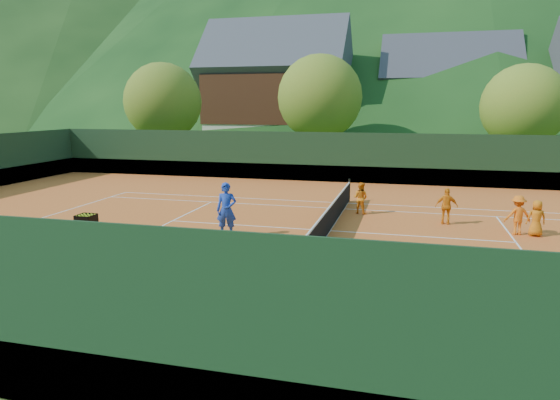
% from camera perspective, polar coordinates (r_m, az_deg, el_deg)
% --- Properties ---
extents(ground, '(400.00, 400.00, 0.00)m').
position_cam_1_polar(ground, '(18.68, 5.69, -3.58)').
color(ground, '#2D5219').
rests_on(ground, ground).
extents(clay_court, '(40.00, 24.00, 0.02)m').
position_cam_1_polar(clay_court, '(18.67, 5.69, -3.55)').
color(clay_court, '#C3571F').
rests_on(clay_court, ground).
extents(coach, '(0.79, 0.60, 1.94)m').
position_cam_1_polar(coach, '(17.67, -6.14, -1.12)').
color(coach, '#1938A6').
rests_on(coach, clay_court).
extents(student_a, '(0.79, 0.70, 1.35)m').
position_cam_1_polar(student_a, '(21.68, 9.19, 0.23)').
color(student_a, orange).
rests_on(student_a, clay_court).
extents(student_b, '(0.85, 0.39, 1.43)m').
position_cam_1_polar(student_b, '(20.51, 18.51, -0.68)').
color(student_b, orange).
rests_on(student_b, clay_court).
extents(student_c, '(0.67, 0.46, 1.30)m').
position_cam_1_polar(student_c, '(19.89, 27.25, -1.87)').
color(student_c, '#CB6B12').
rests_on(student_c, clay_court).
extents(student_d, '(1.02, 0.73, 1.43)m').
position_cam_1_polar(student_d, '(19.83, 25.53, -1.57)').
color(student_d, orange).
rests_on(student_d, clay_court).
extents(tennis_ball_0, '(0.07, 0.07, 0.07)m').
position_cam_1_polar(tennis_ball_0, '(9.89, 22.84, -17.58)').
color(tennis_ball_0, '#BBD323').
rests_on(tennis_ball_0, clay_court).
extents(tennis_ball_1, '(0.07, 0.07, 0.07)m').
position_cam_1_polar(tennis_ball_1, '(12.62, 5.93, -10.47)').
color(tennis_ball_1, '#BBD323').
rests_on(tennis_ball_1, clay_court).
extents(tennis_ball_4, '(0.07, 0.07, 0.07)m').
position_cam_1_polar(tennis_ball_4, '(14.26, 16.48, -8.34)').
color(tennis_ball_4, '#BBD323').
rests_on(tennis_ball_4, clay_court).
extents(tennis_ball_5, '(0.07, 0.07, 0.07)m').
position_cam_1_polar(tennis_ball_5, '(13.08, -14.78, -10.00)').
color(tennis_ball_5, '#BBD323').
rests_on(tennis_ball_5, clay_court).
extents(tennis_ball_6, '(0.07, 0.07, 0.07)m').
position_cam_1_polar(tennis_ball_6, '(10.05, 8.87, -16.34)').
color(tennis_ball_6, '#BBD323').
rests_on(tennis_ball_6, clay_court).
extents(tennis_ball_7, '(0.07, 0.07, 0.07)m').
position_cam_1_polar(tennis_ball_7, '(19.30, -21.59, -3.66)').
color(tennis_ball_7, '#BBD323').
rests_on(tennis_ball_7, clay_court).
extents(tennis_ball_8, '(0.07, 0.07, 0.07)m').
position_cam_1_polar(tennis_ball_8, '(19.43, -19.82, -3.45)').
color(tennis_ball_8, '#BBD323').
rests_on(tennis_ball_8, clay_court).
extents(tennis_ball_9, '(0.07, 0.07, 0.07)m').
position_cam_1_polar(tennis_ball_9, '(17.81, -21.60, -4.83)').
color(tennis_ball_9, '#BBD323').
rests_on(tennis_ball_9, clay_court).
extents(tennis_ball_10, '(0.07, 0.07, 0.07)m').
position_cam_1_polar(tennis_ball_10, '(15.29, 1.31, -6.58)').
color(tennis_ball_10, '#BBD323').
rests_on(tennis_ball_10, clay_court).
extents(tennis_ball_11, '(0.07, 0.07, 0.07)m').
position_cam_1_polar(tennis_ball_11, '(13.74, -5.22, -8.65)').
color(tennis_ball_11, '#BBD323').
rests_on(tennis_ball_11, clay_court).
extents(tennis_ball_12, '(0.07, 0.07, 0.07)m').
position_cam_1_polar(tennis_ball_12, '(16.47, 24.05, -6.26)').
color(tennis_ball_12, '#BBD323').
rests_on(tennis_ball_12, clay_court).
extents(tennis_ball_13, '(0.07, 0.07, 0.07)m').
position_cam_1_polar(tennis_ball_13, '(16.53, -0.95, -5.23)').
color(tennis_ball_13, '#BBD323').
rests_on(tennis_ball_13, clay_court).
extents(tennis_ball_14, '(0.07, 0.07, 0.07)m').
position_cam_1_polar(tennis_ball_14, '(9.81, 14.91, -17.32)').
color(tennis_ball_14, '#BBD323').
rests_on(tennis_ball_14, clay_court).
extents(tennis_ball_15, '(0.07, 0.07, 0.07)m').
position_cam_1_polar(tennis_ball_15, '(10.23, 0.41, -15.69)').
color(tennis_ball_15, '#BBD323').
rests_on(tennis_ball_15, clay_court).
extents(tennis_ball_16, '(0.07, 0.07, 0.07)m').
position_cam_1_polar(tennis_ball_16, '(18.85, -23.75, -4.15)').
color(tennis_ball_16, '#BBD323').
rests_on(tennis_ball_16, clay_court).
extents(tennis_ball_17, '(0.07, 0.07, 0.07)m').
position_cam_1_polar(tennis_ball_17, '(12.16, -6.44, -11.32)').
color(tennis_ball_17, '#BBD323').
rests_on(tennis_ball_17, clay_court).
extents(tennis_ball_18, '(0.07, 0.07, 0.07)m').
position_cam_1_polar(tennis_ball_18, '(18.61, -18.21, -3.96)').
color(tennis_ball_18, '#BBD323').
rests_on(tennis_ball_18, clay_court).
extents(tennis_ball_19, '(0.07, 0.07, 0.07)m').
position_cam_1_polar(tennis_ball_19, '(12.47, 16.85, -11.16)').
color(tennis_ball_19, '#BBD323').
rests_on(tennis_ball_19, clay_court).
extents(tennis_ball_20, '(0.07, 0.07, 0.07)m').
position_cam_1_polar(tennis_ball_20, '(11.56, 17.91, -13.00)').
color(tennis_ball_20, '#BBD323').
rests_on(tennis_ball_20, clay_court).
extents(tennis_ball_21, '(0.07, 0.07, 0.07)m').
position_cam_1_polar(tennis_ball_21, '(14.34, -28.28, -9.11)').
color(tennis_ball_21, '#BBD323').
rests_on(tennis_ball_21, clay_court).
extents(tennis_ball_22, '(0.07, 0.07, 0.07)m').
position_cam_1_polar(tennis_ball_22, '(16.03, -15.39, -6.15)').
color(tennis_ball_22, '#BBD323').
rests_on(tennis_ball_22, clay_court).
extents(tennis_ball_23, '(0.07, 0.07, 0.07)m').
position_cam_1_polar(tennis_ball_23, '(14.46, 12.65, -7.88)').
color(tennis_ball_23, '#BBD323').
rests_on(tennis_ball_23, clay_court).
extents(tennis_ball_24, '(0.07, 0.07, 0.07)m').
position_cam_1_polar(tennis_ball_24, '(17.29, -12.70, -4.78)').
color(tennis_ball_24, '#BBD323').
rests_on(tennis_ball_24, clay_court).
extents(court_lines, '(23.83, 11.03, 0.00)m').
position_cam_1_polar(court_lines, '(18.67, 5.69, -3.51)').
color(court_lines, silver).
rests_on(court_lines, clay_court).
extents(tennis_net, '(0.10, 12.07, 1.10)m').
position_cam_1_polar(tennis_net, '(18.56, 5.72, -2.02)').
color(tennis_net, black).
rests_on(tennis_net, clay_court).
extents(perimeter_fence, '(40.40, 24.24, 3.00)m').
position_cam_1_polar(perimeter_fence, '(18.40, 5.77, 0.25)').
color(perimeter_fence, black).
rests_on(perimeter_fence, clay_court).
extents(ball_hopper, '(0.57, 0.57, 1.00)m').
position_cam_1_polar(ball_hopper, '(17.94, -21.26, -2.35)').
color(ball_hopper, black).
rests_on(ball_hopper, clay_court).
extents(chalet_left, '(13.80, 9.93, 12.92)m').
position_cam_1_polar(chalet_left, '(49.56, -0.35, 11.98)').
color(chalet_left, beige).
rests_on(chalet_left, ground).
extents(chalet_mid, '(12.65, 8.82, 11.45)m').
position_cam_1_polar(chalet_mid, '(51.99, 18.48, 10.66)').
color(chalet_mid, beige).
rests_on(chalet_mid, ground).
extents(tree_a, '(6.00, 6.00, 7.88)m').
position_cam_1_polar(tree_a, '(40.48, -13.26, 10.87)').
color(tree_a, '#3C2618').
rests_on(tree_a, ground).
extents(tree_b, '(6.40, 6.40, 8.40)m').
position_cam_1_polar(tree_b, '(38.49, 4.56, 11.62)').
color(tree_b, '#3D2818').
rests_on(tree_b, ground).
extents(tree_c, '(5.60, 5.60, 7.35)m').
position_cam_1_polar(tree_c, '(37.60, 26.08, 9.60)').
color(tree_c, '#3C2718').
rests_on(tree_c, ground).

